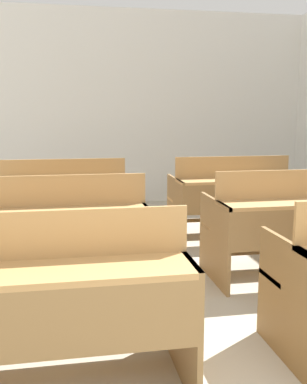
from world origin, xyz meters
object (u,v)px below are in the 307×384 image
bench_second_right (289,223)px  bench_third_left (63,201)px  bench_second_left (61,233)px  bench_front_left (54,301)px  bench_third_right (232,196)px

bench_second_right → bench_third_left: bearing=144.9°
bench_second_left → bench_third_left: 1.32m
bench_front_left → bench_second_left: same height
bench_third_left → bench_second_right: bearing=-35.1°
bench_third_left → bench_third_right: 1.86m
bench_second_right → bench_second_left: bearing=179.8°
bench_second_left → bench_front_left: bearing=-90.2°
bench_second_right → bench_third_right: size_ratio=1.00×
bench_second_left → bench_third_right: bearing=35.0°
bench_second_right → bench_third_right: 1.31m
bench_second_right → bench_third_left: (-1.89, 1.33, 0.00)m
bench_second_left → bench_third_right: (1.86, 1.30, 0.00)m
bench_third_right → bench_second_right: bearing=-88.9°
bench_second_right → bench_third_right: bearing=91.1°
bench_front_left → bench_third_right: size_ratio=1.00×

